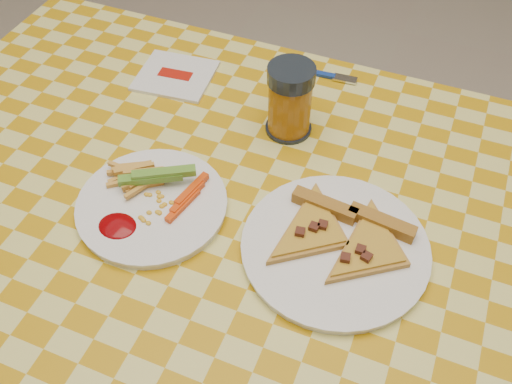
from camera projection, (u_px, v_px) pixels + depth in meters
table at (243, 250)px, 0.91m from camera, size 1.28×0.88×0.76m
plate_left at (152, 206)px, 0.86m from camera, size 0.26×0.26×0.01m
plate_right at (335, 249)px, 0.81m from camera, size 0.29×0.29×0.01m
fries_veggies at (151, 190)px, 0.86m from camera, size 0.17×0.16×0.04m
pizza_slices at (341, 236)px, 0.81m from camera, size 0.23×0.21×0.02m
drink_glass at (290, 101)px, 0.94m from camera, size 0.08×0.08×0.13m
napkin at (175, 76)px, 1.08m from camera, size 0.15×0.14×0.01m
fork at (321, 74)px, 1.08m from camera, size 0.14×0.02×0.01m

